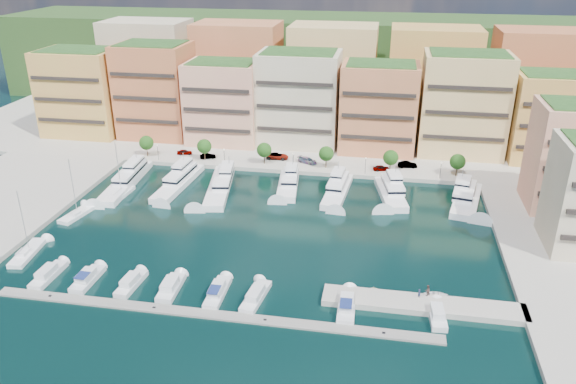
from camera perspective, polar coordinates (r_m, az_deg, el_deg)
name	(u,v)px	position (r m, az deg, el deg)	size (l,w,h in m)	color
ground	(268,229)	(114.36, -2.08, -3.76)	(400.00, 400.00, 0.00)	black
north_quay	(310,135)	(170.85, 2.29, 5.78)	(220.00, 64.00, 2.00)	#9E998E
hillside	(328,96)	(216.66, 4.09, 9.66)	(240.00, 40.00, 58.00)	#1F3D19
south_pontoon	(209,315)	(90.46, -8.05, -12.28)	(72.00, 2.20, 0.35)	gray
finger_pier	(423,307)	(93.78, 13.53, -11.31)	(32.00, 5.00, 2.00)	#9E998E
apartment_0	(82,92)	(177.43, -20.16, 9.51)	(22.00, 16.50, 24.80)	gold
apartment_1	(156,90)	(169.18, -13.29, 10.03)	(20.00, 16.50, 26.80)	#BE663F
apartment_2	(224,102)	(160.78, -6.50, 9.06)	(20.00, 15.50, 22.80)	#E5AC80
apartment_3	(299,98)	(157.76, 1.12, 9.49)	(22.00, 16.50, 25.80)	beige
apartment_4	(379,108)	(154.27, 9.18, 8.47)	(20.00, 15.50, 23.80)	#E08054
apartment_5	(463,104)	(157.10, 17.36, 8.54)	(22.00, 16.50, 26.80)	#E7BB7A
apartment_6	(552,117)	(160.02, 25.21, 6.86)	(20.00, 15.50, 22.80)	gold
backblock_0	(150,68)	(192.85, -13.88, 12.14)	(26.00, 18.00, 30.00)	beige
backblock_1	(239,71)	(182.96, -5.04, 12.12)	(26.00, 18.00, 30.00)	#E08054
backblock_2	(333,75)	(177.66, 4.56, 11.78)	(26.00, 18.00, 30.00)	#E7BB7A
backblock_3	(432,79)	(177.33, 14.43, 11.10)	(26.00, 18.00, 30.00)	gold
backblock_4	(537,83)	(182.02, 24.00, 10.12)	(26.00, 18.00, 30.00)	#BE663F
tree_0	(146,143)	(153.95, -14.19, 4.86)	(3.80, 3.80, 5.65)	#473323
tree_1	(204,146)	(148.24, -8.51, 4.61)	(3.80, 3.80, 5.65)	#473323
tree_2	(264,150)	(144.10, -2.44, 4.28)	(3.80, 3.80, 5.65)	#473323
tree_3	(326,154)	(141.64, 3.91, 3.90)	(3.80, 3.80, 5.65)	#473323
tree_4	(391,158)	(140.97, 10.39, 3.45)	(3.80, 3.80, 5.65)	#473323
tree_5	(458,162)	(142.11, 16.85, 2.96)	(3.80, 3.80, 5.65)	#473323
lamppost_0	(158,150)	(150.69, -13.11, 4.19)	(0.30, 0.30, 4.20)	black
lamppost_1	(224,154)	(144.73, -6.51, 3.85)	(0.30, 0.30, 4.20)	black
lamppost_2	(293,158)	(140.83, 0.55, 3.44)	(0.30, 0.30, 4.20)	black
lamppost_3	(366,163)	(139.18, 7.89, 2.95)	(0.30, 0.30, 4.20)	black
lamppost_4	(441,168)	(139.83, 15.27, 2.41)	(0.30, 0.30, 4.20)	black
yacht_0	(128,179)	(140.72, -15.99, 1.31)	(6.35, 25.91, 7.30)	white
yacht_1	(179,181)	(136.98, -10.97, 1.15)	(5.81, 22.83, 7.30)	white
yacht_2	(221,184)	(133.26, -6.86, 0.82)	(8.47, 24.24, 7.30)	white
yacht_3	(288,183)	(132.83, 0.05, 0.92)	(6.15, 16.79, 7.30)	white
yacht_4	(338,189)	(130.31, 5.06, 0.30)	(5.92, 19.42, 7.30)	white
yacht_5	(391,191)	(130.68, 10.40, 0.11)	(8.05, 18.03, 7.30)	white
yacht_6	(466,197)	(131.50, 17.65, -0.52)	(8.90, 19.43, 7.30)	white
cruiser_0	(48,275)	(106.60, -23.17, -7.76)	(2.60, 8.67, 2.55)	silver
cruiser_1	(87,279)	(102.95, -19.71, -8.32)	(2.79, 8.09, 2.66)	silver
cruiser_2	(131,284)	(99.50, -15.65, -8.95)	(2.89, 8.05, 2.55)	silver
cruiser_3	(171,288)	(96.86, -11.82, -9.50)	(3.05, 8.08, 2.55)	silver
cruiser_4	(217,293)	(94.36, -7.18, -10.11)	(2.57, 9.01, 2.66)	silver
cruiser_5	(256,297)	(92.88, -3.31, -10.56)	(3.61, 9.27, 2.55)	silver
cruiser_7	(347,306)	(91.04, 5.98, -11.45)	(2.91, 9.22, 2.66)	silver
cruiser_9	(437,315)	(91.56, 14.89, -12.02)	(2.85, 7.44, 2.55)	silver
sailboat_2	(121,195)	(134.32, -16.63, -0.28)	(3.23, 9.14, 13.20)	white
sailboat_0	(28,253)	(115.65, -24.94, -5.68)	(4.04, 10.54, 13.20)	white
sailboat_1	(77,215)	(127.47, -20.67, -2.19)	(4.41, 9.19, 13.20)	white
tender_2	(436,295)	(96.43, 14.82, -10.10)	(2.79, 3.91, 0.81)	white
tender_1	(374,289)	(95.99, 8.73, -9.68)	(1.29, 1.50, 0.79)	#F1EEB8
car_0	(185,152)	(154.11, -10.47, 4.01)	(1.62, 4.02, 1.37)	gray
car_1	(208,156)	(150.09, -8.15, 3.63)	(1.45, 4.16, 1.37)	gray
car_2	(277,156)	(148.27, -1.09, 3.68)	(2.72, 5.90, 1.64)	gray
car_3	(307,160)	(145.51, 1.98, 3.24)	(2.10, 5.16, 1.50)	gray
car_4	(381,168)	(142.51, 9.45, 2.43)	(1.63, 4.06, 1.38)	gray
car_5	(407,165)	(145.67, 12.04, 2.75)	(1.68, 4.81, 1.58)	gray
person_0	(419,293)	(93.78, 13.19, -9.97)	(0.56, 0.37, 1.53)	#272E4F
person_1	(427,290)	(94.41, 13.98, -9.67)	(0.94, 0.73, 1.93)	#4D332E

